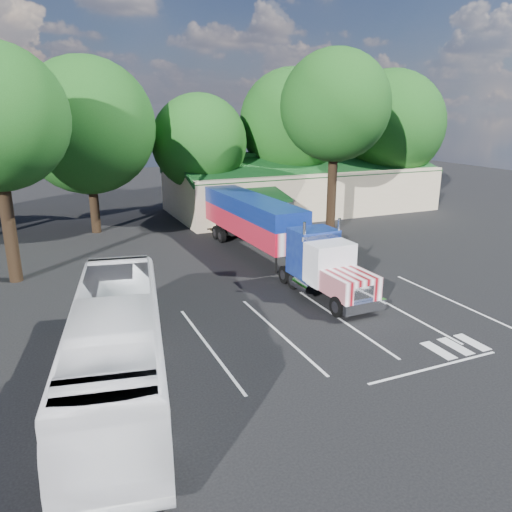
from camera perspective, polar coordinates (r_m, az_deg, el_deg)
name	(u,v)px	position (r m, az deg, el deg)	size (l,w,h in m)	color
ground	(230,289)	(26.80, -3.01, -3.76)	(120.00, 120.00, 0.00)	black
event_hall	(299,187)	(47.63, 4.92, 7.88)	(24.20, 14.12, 5.55)	beige
tree_row_c	(87,126)	(39.97, -18.75, 13.87)	(10.00, 10.00, 13.05)	black
tree_row_d	(199,142)	(43.10, -6.49, 12.79)	(8.00, 8.00, 10.60)	black
tree_row_e	(292,122)	(46.95, 4.16, 14.98)	(9.60, 9.60, 12.90)	black
tree_row_f	(390,125)	(51.40, 15.05, 14.27)	(10.40, 10.40, 13.00)	black
tree_near_right	(335,106)	(37.95, 9.06, 16.57)	(8.00, 8.00, 13.50)	black
semi_truck	(268,227)	(31.02, 1.32, 3.30)	(3.07, 18.59, 3.88)	black
woman	(305,270)	(27.50, 5.61, -1.57)	(0.57, 0.37, 1.56)	black
bicycle	(310,264)	(29.76, 6.24, -0.92)	(0.55, 1.58, 0.83)	black
tour_bus	(117,347)	(17.40, -15.61, -9.94)	(2.84, 12.14, 3.38)	white
silver_sedan	(292,213)	(43.36, 4.17, 4.94)	(1.35, 3.88, 1.28)	#93969A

